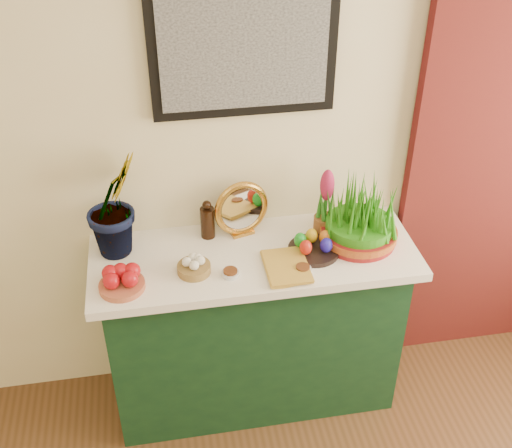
{
  "coord_description": "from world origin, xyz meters",
  "views": [
    {
      "loc": [
        -0.31,
        -0.15,
        2.56
      ],
      "look_at": [
        0.06,
        1.95,
        1.07
      ],
      "focal_mm": 45.0,
      "sensor_mm": 36.0,
      "label": 1
    }
  ],
  "objects_px": {
    "mirror": "(241,209)",
    "wheatgrass_sabzeh": "(360,218)",
    "sideboard": "(254,330)",
    "book": "(265,269)",
    "hyacinth_green": "(112,189)"
  },
  "relations": [
    {
      "from": "sideboard",
      "to": "mirror",
      "type": "xyz_separation_m",
      "value": [
        -0.03,
        0.15,
        0.59
      ]
    },
    {
      "from": "mirror",
      "to": "wheatgrass_sabzeh",
      "type": "height_order",
      "value": "wheatgrass_sabzeh"
    },
    {
      "from": "mirror",
      "to": "book",
      "type": "distance_m",
      "value": 0.32
    },
    {
      "from": "sideboard",
      "to": "book",
      "type": "height_order",
      "value": "book"
    },
    {
      "from": "sideboard",
      "to": "mirror",
      "type": "height_order",
      "value": "mirror"
    },
    {
      "from": "book",
      "to": "wheatgrass_sabzeh",
      "type": "bearing_deg",
      "value": 17.97
    },
    {
      "from": "wheatgrass_sabzeh",
      "to": "sideboard",
      "type": "bearing_deg",
      "value": -179.75
    },
    {
      "from": "hyacinth_green",
      "to": "book",
      "type": "bearing_deg",
      "value": -66.0
    },
    {
      "from": "wheatgrass_sabzeh",
      "to": "hyacinth_green",
      "type": "bearing_deg",
      "value": 173.4
    },
    {
      "from": "sideboard",
      "to": "book",
      "type": "distance_m",
      "value": 0.5
    },
    {
      "from": "sideboard",
      "to": "hyacinth_green",
      "type": "bearing_deg",
      "value": 167.88
    },
    {
      "from": "mirror",
      "to": "wheatgrass_sabzeh",
      "type": "xyz_separation_m",
      "value": [
        0.49,
        -0.15,
        -0.0
      ]
    },
    {
      "from": "sideboard",
      "to": "hyacinth_green",
      "type": "height_order",
      "value": "hyacinth_green"
    },
    {
      "from": "hyacinth_green",
      "to": "wheatgrass_sabzeh",
      "type": "height_order",
      "value": "hyacinth_green"
    },
    {
      "from": "sideboard",
      "to": "mirror",
      "type": "bearing_deg",
      "value": 100.58
    }
  ]
}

